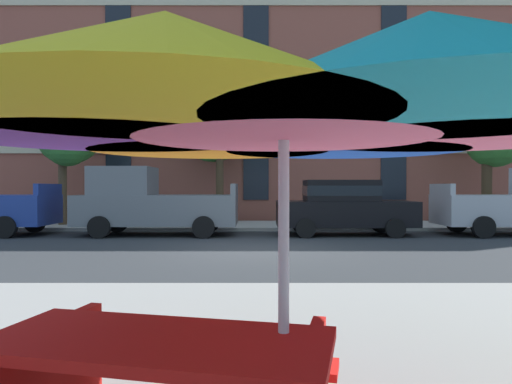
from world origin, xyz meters
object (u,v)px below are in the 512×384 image
Objects in this scene: pickup_gray at (149,203)px; street_tree_left at (65,136)px; street_tree_middle at (211,120)px; sedan_black at (342,206)px; street_tree_right at (489,127)px; patio_umbrella at (282,103)px.

street_tree_left reaches higher than pickup_gray.
pickup_gray is 0.87× the size of street_tree_middle.
street_tree_middle reaches higher than sedan_black.
pickup_gray is 5.36m from street_tree_left.
street_tree_middle is (-4.57, 3.59, 3.29)m from sedan_black.
street_tree_right is at bearing 26.33° from sedan_black.
pickup_gray reaches higher than sedan_black.
street_tree_left is (-10.08, 2.80, 2.56)m from sedan_black.
street_tree_middle is at bearing 8.19° from street_tree_left.
street_tree_right is at bearing 1.07° from street_tree_left.
patio_umbrella is at bearing -83.38° from street_tree_middle.
street_tree_middle is 1.11× the size of street_tree_right.
patio_umbrella is (-8.95, -15.80, -1.88)m from street_tree_right.
street_tree_right reaches higher than pickup_gray.
pickup_gray is at bearing 180.00° from sedan_black.
street_tree_left is 1.37× the size of patio_umbrella.
street_tree_middle is 1.64× the size of patio_umbrella.
street_tree_middle reaches higher than patio_umbrella.
pickup_gray is at bearing 105.66° from patio_umbrella.
street_tree_left is at bearing 143.90° from pickup_gray.
patio_umbrella reaches higher than pickup_gray.
street_tree_middle is 16.55m from patio_umbrella.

